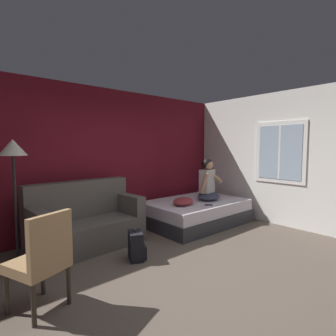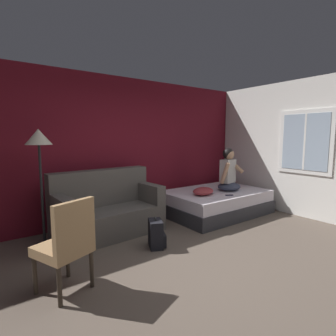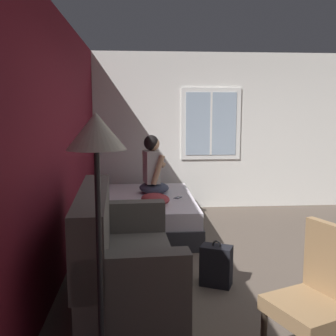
{
  "view_description": "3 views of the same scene",
  "coord_description": "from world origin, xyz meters",
  "px_view_note": "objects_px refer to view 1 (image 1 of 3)",
  "views": [
    {
      "loc": [
        -2.14,
        -2.13,
        1.6
      ],
      "look_at": [
        1.08,
        1.62,
        1.2
      ],
      "focal_mm": 28.0,
      "sensor_mm": 36.0,
      "label": 1
    },
    {
      "loc": [
        -2.14,
        -2.13,
        1.6
      ],
      "look_at": [
        0.54,
        1.53,
        1.04
      ],
      "focal_mm": 28.0,
      "sensor_mm": 36.0,
      "label": 2
    },
    {
      "loc": [
        -3.78,
        1.64,
        1.71
      ],
      "look_at": [
        1.2,
        1.28,
        0.98
      ],
      "focal_mm": 42.0,
      "sensor_mm": 36.0,
      "label": 3
    }
  ],
  "objects_px": {
    "bed": "(195,212)",
    "floor_lamp": "(13,159)",
    "backpack": "(136,246)",
    "throw_pillow": "(183,201)",
    "couch": "(85,223)",
    "person_seated": "(208,183)",
    "side_chair": "(42,258)",
    "cell_phone": "(209,205)"
  },
  "relations": [
    {
      "from": "backpack",
      "to": "cell_phone",
      "type": "relative_size",
      "value": 3.18
    },
    {
      "from": "side_chair",
      "to": "cell_phone",
      "type": "distance_m",
      "value": 3.2
    },
    {
      "from": "backpack",
      "to": "cell_phone",
      "type": "height_order",
      "value": "cell_phone"
    },
    {
      "from": "backpack",
      "to": "throw_pillow",
      "type": "height_order",
      "value": "throw_pillow"
    },
    {
      "from": "couch",
      "to": "throw_pillow",
      "type": "height_order",
      "value": "couch"
    },
    {
      "from": "couch",
      "to": "throw_pillow",
      "type": "relative_size",
      "value": 3.63
    },
    {
      "from": "couch",
      "to": "person_seated",
      "type": "height_order",
      "value": "person_seated"
    },
    {
      "from": "bed",
      "to": "throw_pillow",
      "type": "distance_m",
      "value": 0.59
    },
    {
      "from": "bed",
      "to": "backpack",
      "type": "bearing_deg",
      "value": -160.83
    },
    {
      "from": "bed",
      "to": "throw_pillow",
      "type": "bearing_deg",
      "value": -165.23
    },
    {
      "from": "floor_lamp",
      "to": "person_seated",
      "type": "bearing_deg",
      "value": -7.4
    },
    {
      "from": "side_chair",
      "to": "backpack",
      "type": "relative_size",
      "value": 2.14
    },
    {
      "from": "person_seated",
      "to": "throw_pillow",
      "type": "bearing_deg",
      "value": -179.45
    },
    {
      "from": "floor_lamp",
      "to": "backpack",
      "type": "bearing_deg",
      "value": -37.63
    },
    {
      "from": "bed",
      "to": "person_seated",
      "type": "relative_size",
      "value": 2.39
    },
    {
      "from": "bed",
      "to": "cell_phone",
      "type": "relative_size",
      "value": 14.5
    },
    {
      "from": "couch",
      "to": "backpack",
      "type": "height_order",
      "value": "couch"
    },
    {
      "from": "throw_pillow",
      "to": "couch",
      "type": "bearing_deg",
      "value": 168.03
    },
    {
      "from": "person_seated",
      "to": "backpack",
      "type": "xyz_separation_m",
      "value": [
        -2.17,
        -0.55,
        -0.64
      ]
    },
    {
      "from": "person_seated",
      "to": "floor_lamp",
      "type": "height_order",
      "value": "floor_lamp"
    },
    {
      "from": "couch",
      "to": "floor_lamp",
      "type": "bearing_deg",
      "value": 175.39
    },
    {
      "from": "couch",
      "to": "person_seated",
      "type": "relative_size",
      "value": 1.99
    },
    {
      "from": "couch",
      "to": "side_chair",
      "type": "xyz_separation_m",
      "value": [
        -0.99,
        -1.32,
        0.14
      ]
    },
    {
      "from": "side_chair",
      "to": "cell_phone",
      "type": "height_order",
      "value": "side_chair"
    },
    {
      "from": "person_seated",
      "to": "throw_pillow",
      "type": "relative_size",
      "value": 1.82
    },
    {
      "from": "couch",
      "to": "side_chair",
      "type": "relative_size",
      "value": 1.78
    },
    {
      "from": "bed",
      "to": "floor_lamp",
      "type": "relative_size",
      "value": 1.23
    },
    {
      "from": "throw_pillow",
      "to": "cell_phone",
      "type": "xyz_separation_m",
      "value": [
        0.36,
        -0.34,
        -0.07
      ]
    },
    {
      "from": "cell_phone",
      "to": "floor_lamp",
      "type": "height_order",
      "value": "floor_lamp"
    },
    {
      "from": "floor_lamp",
      "to": "couch",
      "type": "bearing_deg",
      "value": -4.61
    },
    {
      "from": "backpack",
      "to": "floor_lamp",
      "type": "distance_m",
      "value": 2.05
    },
    {
      "from": "side_chair",
      "to": "floor_lamp",
      "type": "height_order",
      "value": "floor_lamp"
    },
    {
      "from": "floor_lamp",
      "to": "bed",
      "type": "bearing_deg",
      "value": -5.85
    },
    {
      "from": "side_chair",
      "to": "backpack",
      "type": "bearing_deg",
      "value": 16.32
    },
    {
      "from": "side_chair",
      "to": "bed",
      "type": "bearing_deg",
      "value": 18.01
    },
    {
      "from": "bed",
      "to": "cell_phone",
      "type": "xyz_separation_m",
      "value": [
        -0.12,
        -0.46,
        0.25
      ]
    },
    {
      "from": "couch",
      "to": "floor_lamp",
      "type": "distance_m",
      "value": 1.41
    },
    {
      "from": "backpack",
      "to": "couch",
      "type": "bearing_deg",
      "value": 110.64
    },
    {
      "from": "bed",
      "to": "couch",
      "type": "relative_size",
      "value": 1.2
    },
    {
      "from": "bed",
      "to": "backpack",
      "type": "distance_m",
      "value": 2.04
    },
    {
      "from": "bed",
      "to": "side_chair",
      "type": "height_order",
      "value": "side_chair"
    },
    {
      "from": "throw_pillow",
      "to": "floor_lamp",
      "type": "height_order",
      "value": "floor_lamp"
    }
  ]
}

